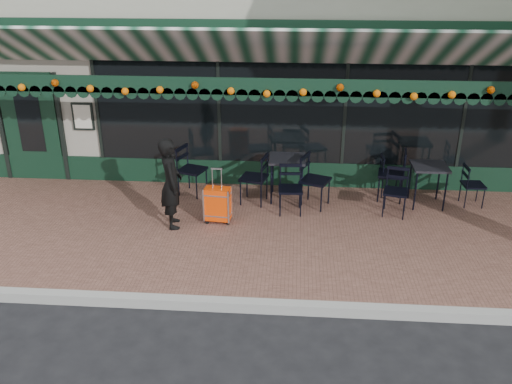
# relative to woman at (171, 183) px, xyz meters

# --- Properties ---
(ground) EXTENTS (80.00, 80.00, 0.00)m
(ground) POSITION_rel_woman_xyz_m (1.56, -2.05, -0.92)
(ground) COLOR black
(ground) RESTS_ON ground
(sidewalk) EXTENTS (18.00, 4.00, 0.15)m
(sidewalk) POSITION_rel_woman_xyz_m (1.56, -0.05, -0.85)
(sidewalk) COLOR brown
(sidewalk) RESTS_ON ground
(curb) EXTENTS (18.00, 0.16, 0.15)m
(curb) POSITION_rel_woman_xyz_m (1.56, -2.13, -0.85)
(curb) COLOR #9E9E99
(curb) RESTS_ON ground
(restaurant_building) EXTENTS (12.00, 9.60, 4.50)m
(restaurant_building) POSITION_rel_woman_xyz_m (1.56, 5.79, 1.35)
(restaurant_building) COLOR gray
(restaurant_building) RESTS_ON ground
(woman) EXTENTS (0.51, 0.64, 1.55)m
(woman) POSITION_rel_woman_xyz_m (0.00, 0.00, 0.00)
(woman) COLOR black
(woman) RESTS_ON sidewalk
(suitcase) EXTENTS (0.46, 0.29, 0.99)m
(suitcase) POSITION_rel_woman_xyz_m (0.74, 0.18, -0.44)
(suitcase) COLOR #FA4007
(suitcase) RESTS_ON sidewalk
(cafe_table_a) EXTENTS (0.63, 0.63, 0.78)m
(cafe_table_a) POSITION_rel_woman_xyz_m (4.47, 1.19, -0.08)
(cafe_table_a) COLOR black
(cafe_table_a) RESTS_ON sidewalk
(cafe_table_b) EXTENTS (0.67, 0.67, 0.82)m
(cafe_table_b) POSITION_rel_woman_xyz_m (1.90, 1.27, -0.04)
(cafe_table_b) COLOR black
(cafe_table_b) RESTS_ON sidewalk
(chair_a_left) EXTENTS (0.57, 0.57, 0.99)m
(chair_a_left) POSITION_rel_woman_xyz_m (3.84, 1.40, -0.28)
(chair_a_left) COLOR black
(chair_a_left) RESTS_ON sidewalk
(chair_a_right) EXTENTS (0.41, 0.41, 0.80)m
(chair_a_right) POSITION_rel_woman_xyz_m (3.87, 1.60, -0.37)
(chair_a_right) COLOR black
(chair_a_right) RESTS_ON sidewalk
(chair_a_front) EXTENTS (0.52, 0.52, 0.86)m
(chair_a_front) POSITION_rel_woman_xyz_m (3.82, 0.72, -0.35)
(chair_a_front) COLOR black
(chair_a_front) RESTS_ON sidewalk
(chair_a_extra) EXTENTS (0.41, 0.41, 0.78)m
(chair_a_extra) POSITION_rel_woman_xyz_m (5.31, 1.24, -0.38)
(chair_a_extra) COLOR black
(chair_a_extra) RESTS_ON sidewalk
(chair_b_left) EXTENTS (0.57, 0.57, 0.96)m
(chair_b_left) POSITION_rel_woman_xyz_m (1.29, 1.05, -0.29)
(chair_b_left) COLOR black
(chair_b_left) RESTS_ON sidewalk
(chair_b_right) EXTENTS (0.64, 0.64, 0.99)m
(chair_b_right) POSITION_rel_woman_xyz_m (2.42, 0.98, -0.28)
(chair_b_right) COLOR black
(chair_b_right) RESTS_ON sidewalk
(chair_b_front) EXTENTS (0.46, 0.46, 0.88)m
(chair_b_front) POSITION_rel_woman_xyz_m (1.97, 0.67, -0.33)
(chair_b_front) COLOR black
(chair_b_front) RESTS_ON sidewalk
(chair_solo) EXTENTS (0.61, 0.61, 0.96)m
(chair_solo) POSITION_rel_woman_xyz_m (0.08, 1.37, -0.29)
(chair_solo) COLOR black
(chair_solo) RESTS_ON sidewalk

